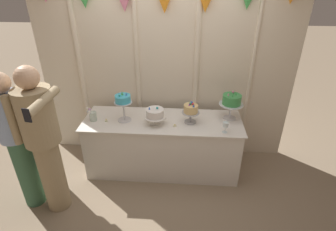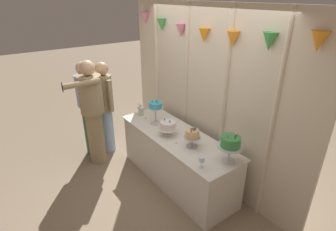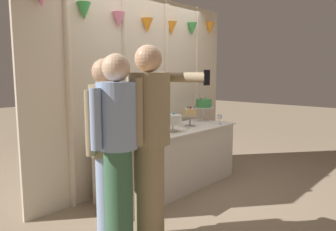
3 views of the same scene
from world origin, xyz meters
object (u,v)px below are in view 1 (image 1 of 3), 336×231
at_px(flower_vase, 92,115).
at_px(cake_display_midright, 191,110).
at_px(guest_man_dark_suit, 17,138).
at_px(guest_girl_blue_dress, 43,138).
at_px(wine_glass, 226,125).
at_px(tealight_far_left, 106,121).
at_px(guest_man_pink_jacket, 38,126).
at_px(tealight_near_left, 175,126).
at_px(cake_table, 163,145).
at_px(cake_display_midleft, 155,113).
at_px(cake_display_leftmost, 123,101).
at_px(cake_display_rightmost, 232,101).

bearing_deg(flower_vase, cake_display_midright, 2.00).
height_order(guest_man_dark_suit, guest_girl_blue_dress, guest_girl_blue_dress).
bearing_deg(wine_glass, tealight_far_left, 173.98).
bearing_deg(guest_man_pink_jacket, tealight_near_left, 11.72).
distance_m(cake_table, tealight_far_left, 0.84).
relative_size(cake_display_midleft, flower_vase, 1.47).
distance_m(cake_display_midright, guest_man_dark_suit, 2.01).
bearing_deg(guest_girl_blue_dress, guest_man_pink_jacket, 124.79).
bearing_deg(flower_vase, cake_table, 4.41).
bearing_deg(tealight_far_left, tealight_near_left, -4.03).
height_order(cake_display_leftmost, guest_man_pink_jacket, guest_man_pink_jacket).
xyz_separation_m(cake_display_leftmost, cake_display_midright, (0.86, 0.01, -0.10)).
bearing_deg(guest_man_pink_jacket, flower_vase, 38.62).
xyz_separation_m(cake_display_midleft, guest_man_pink_jacket, (-1.33, -0.38, -0.01)).
relative_size(tealight_near_left, guest_man_pink_jacket, 0.03).
distance_m(cake_table, cake_display_leftmost, 0.84).
height_order(cake_table, guest_girl_blue_dress, guest_girl_blue_dress).
distance_m(cake_display_rightmost, tealight_near_left, 0.80).
distance_m(cake_display_midleft, flower_vase, 0.83).
bearing_deg(cake_display_leftmost, tealight_far_left, -168.74).
xyz_separation_m(cake_display_rightmost, guest_man_pink_jacket, (-2.30, -0.59, -0.12)).
bearing_deg(wine_glass, cake_display_midleft, 170.50).
relative_size(wine_glass, guest_man_dark_suit, 0.08).
distance_m(wine_glass, tealight_near_left, 0.63).
distance_m(cake_display_leftmost, guest_man_dark_suit, 1.25).
bearing_deg(cake_display_midleft, cake_display_midright, 8.74).
bearing_deg(guest_man_pink_jacket, cake_display_rightmost, 14.30).
relative_size(wine_glass, guest_man_pink_jacket, 0.08).
relative_size(flower_vase, guest_man_pink_jacket, 0.12).
xyz_separation_m(cake_table, cake_display_midright, (0.36, -0.03, 0.57)).
distance_m(wine_glass, guest_girl_blue_dress, 2.06).
bearing_deg(guest_man_dark_suit, cake_display_leftmost, 35.02).
bearing_deg(cake_display_midright, guest_man_pink_jacket, -165.89).
bearing_deg(cake_display_rightmost, guest_man_dark_suit, -160.26).
bearing_deg(tealight_near_left, tealight_far_left, 175.97).
xyz_separation_m(cake_table, cake_display_midleft, (-0.09, -0.10, 0.54)).
distance_m(wine_glass, guest_man_dark_suit, 2.36).
height_order(cake_display_midleft, tealight_far_left, cake_display_midleft).
distance_m(cake_table, cake_display_rightmost, 1.11).
bearing_deg(cake_display_leftmost, cake_display_midright, 0.59).
relative_size(cake_table, cake_display_rightmost, 5.47).
distance_m(cake_display_midleft, guest_man_pink_jacket, 1.38).
bearing_deg(guest_man_pink_jacket, cake_display_midright, 14.11).
bearing_deg(tealight_near_left, cake_display_midleft, 169.10).
relative_size(cake_table, cake_display_leftmost, 5.14).
distance_m(wine_glass, tealight_far_left, 1.53).
bearing_deg(cake_table, cake_display_midright, -4.05).
bearing_deg(tealight_far_left, cake_display_leftmost, 11.26).
bearing_deg(cake_display_midleft, wine_glass, -9.50).
height_order(cake_table, guest_man_dark_suit, guest_man_dark_suit).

